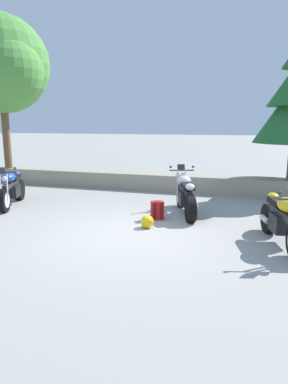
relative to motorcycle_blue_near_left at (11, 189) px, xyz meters
name	(u,v)px	position (x,y,z in m)	size (l,w,h in m)	color
ground_plane	(129,234)	(3.91, -1.34, -0.49)	(120.00, 120.00, 0.00)	gray
stone_wall	(175,182)	(3.91, 3.46, -0.21)	(36.00, 0.80, 0.55)	gray
motorcycle_blue_near_left	(11,189)	(0.00, 0.00, 0.00)	(1.02, 1.97, 1.18)	black
motorcycle_silver_centre	(185,195)	(4.75, 0.56, 0.00)	(0.97, 1.99, 1.18)	black
motorcycle_yellow_far_right	(282,221)	(6.88, -1.15, 0.00)	(0.85, 2.04, 1.18)	black
rider_backpack	(157,209)	(4.20, -0.13, -0.24)	(0.35, 0.33, 0.47)	#A31E1E
rider_helmet	(147,222)	(4.16, -0.84, -0.35)	(0.28, 0.28, 0.28)	yellow
leafy_tree_far_left	(2,66)	(-2.46, 3.12, 3.80)	(3.70, 3.52, 5.58)	brown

